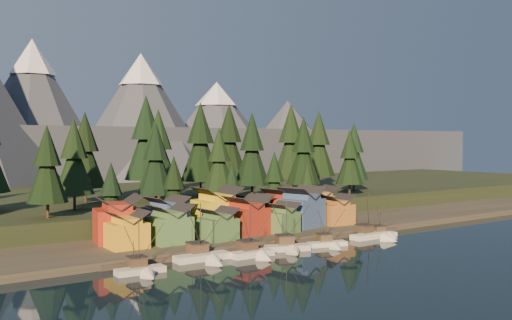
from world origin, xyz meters
TOP-DOWN VIEW (x-y plane):
  - ground at (0.00, 0.00)m, footprint 500.00×500.00m
  - shore_strip at (0.00, 40.00)m, footprint 400.00×50.00m
  - hillside at (0.00, 90.00)m, footprint 420.00×100.00m
  - dock at (0.00, 16.50)m, footprint 80.00×4.00m
  - mountain_ridge at (-4.20, 213.59)m, footprint 560.00×190.00m
  - boat_0 at (-34.83, 8.01)m, footprint 9.31×10.05m
  - boat_1 at (-20.22, 10.91)m, footprint 11.87×12.84m
  - boat_2 at (-10.14, 8.34)m, footprint 9.66×10.50m
  - boat_3 at (-0.64, 9.16)m, footprint 10.34×10.91m
  - boat_4 at (10.00, 7.98)m, footprint 9.62×10.04m
  - boat_5 at (25.90, 9.20)m, footprint 11.60×12.60m
  - boat_6 at (29.87, 9.82)m, footprint 8.07×8.57m
  - house_front_0 at (-30.26, 25.71)m, footprint 7.86×7.45m
  - house_front_1 at (-20.55, 25.37)m, footprint 8.11×7.79m
  - house_front_2 at (-9.93, 23.02)m, footprint 7.77×7.82m
  - house_front_3 at (-0.16, 25.79)m, footprint 9.66×9.29m
  - house_front_4 at (7.92, 23.08)m, footprint 8.34×8.79m
  - house_front_5 at (17.69, 26.73)m, footprint 11.62×10.95m
  - house_front_6 at (28.13, 25.02)m, footprint 8.71×8.33m
  - house_back_0 at (-29.41, 32.95)m, footprint 11.07×10.77m
  - house_back_1 at (-16.98, 34.04)m, footprint 8.94×9.03m
  - house_back_2 at (-3.54, 33.65)m, footprint 10.60×9.80m
  - house_back_3 at (7.90, 33.75)m, footprint 9.11×8.37m
  - house_back_4 at (16.86, 33.78)m, footprint 9.91×9.62m
  - house_back_5 at (30.01, 33.94)m, footprint 10.16×10.24m
  - tree_hill_2 at (-40.00, 48.00)m, footprint 9.18×9.18m
  - tree_hill_3 at (-30.00, 60.00)m, footprint 10.08×10.08m
  - tree_hill_4 at (-22.00, 75.00)m, footprint 11.18×11.18m
  - tree_hill_5 at (-12.00, 50.00)m, footprint 9.72×9.72m
  - tree_hill_6 at (-4.00, 65.00)m, footprint 11.55×11.55m
  - tree_hill_7 at (6.00, 48.00)m, footprint 9.20×9.20m
  - tree_hill_8 at (14.00, 72.00)m, footprint 12.84×12.84m
  - tree_hill_9 at (22.00, 55.00)m, footprint 11.24×11.24m
  - tree_hill_10 at (30.00, 80.00)m, footprint 13.07×13.07m
  - tree_hill_11 at (38.00, 50.00)m, footprint 10.79×10.79m
  - tree_hill_12 at (46.00, 66.00)m, footprint 12.98×12.98m
  - tree_hill_13 at (56.00, 48.00)m, footprint 9.14×9.14m
  - tree_hill_14 at (64.00, 72.00)m, footprint 12.32×12.32m
  - tree_hill_15 at (0.00, 82.00)m, footprint 13.80×13.80m
  - tree_hill_17 at (68.00, 58.00)m, footprint 10.33×10.33m
  - tree_shore_0 at (-28.00, 40.00)m, footprint 7.44×7.44m
  - tree_shore_1 at (-12.00, 40.00)m, footprint 7.97×7.97m
  - tree_shore_2 at (5.00, 40.00)m, footprint 7.01×7.01m
  - tree_shore_3 at (19.00, 40.00)m, footprint 8.30×8.30m
  - tree_shore_4 at (31.00, 40.00)m, footprint 6.64×6.64m

SIDE VIEW (x-z plane):
  - ground at x=0.00m, z-range 0.00..0.00m
  - dock at x=0.00m, z-range 0.00..1.00m
  - shore_strip at x=0.00m, z-range 0.00..1.50m
  - boat_4 at x=10.00m, z-range -3.18..6.85m
  - boat_6 at x=29.87m, z-range -2.98..6.93m
  - boat_0 at x=-34.83m, z-range -3.32..7.41m
  - boat_5 at x=25.90m, z-range -3.87..8.21m
  - boat_1 at x=-20.22m, z-range -4.01..8.61m
  - boat_3 at x=-0.64m, z-range -3.68..8.39m
  - boat_2 at x=-10.14m, z-range -3.65..8.39m
  - hillside at x=0.00m, z-range 0.00..6.00m
  - house_front_2 at x=-9.93m, z-range 1.68..8.85m
  - house_front_4 at x=7.92m, z-range 1.68..8.92m
  - house_front_0 at x=-30.26m, z-range 1.70..9.39m
  - house_front_6 at x=28.13m, z-range 1.70..9.54m
  - house_back_3 at x=7.90m, z-range 1.71..9.94m
  - house_front_1 at x=-20.55m, z-range 1.71..10.05m
  - house_front_3 at x=-0.16m, z-range 1.73..10.80m
  - house_back_1 at x=-16.98m, z-range 1.73..11.00m
  - house_back_5 at x=30.01m, z-range 1.74..11.22m
  - house_back_4 at x=16.86m, z-range 1.74..11.33m
  - house_back_0 at x=-29.41m, z-range 1.76..12.04m
  - house_front_5 at x=17.69m, z-range 1.76..12.12m
  - house_back_2 at x=-3.54m, z-range 1.77..12.62m
  - tree_shore_4 at x=31.00m, z-range 2.21..17.68m
  - tree_shore_2 at x=5.00m, z-range 2.25..18.59m
  - tree_shore_0 at x=-28.00m, z-range 2.30..19.63m
  - tree_shore_1 at x=-12.00m, z-range 2.36..20.94m
  - tree_shore_3 at x=19.00m, z-range 2.40..21.73m
  - tree_hill_13 at x=56.00m, z-range 6.99..28.28m
  - tree_hill_2 at x=-40.00m, z-range 6.99..28.39m
  - tree_hill_7 at x=6.00m, z-range 7.00..28.43m
  - tree_hill_5 at x=-12.00m, z-range 7.05..29.71m
  - tree_hill_3 at x=-30.00m, z-range 7.09..30.58m
  - tree_hill_17 at x=68.00m, z-range 7.12..31.18m
  - tree_hill_11 at x=38.00m, z-range 7.17..32.30m
  - tree_hill_4 at x=-22.00m, z-range 7.22..33.26m
  - tree_hill_9 at x=22.00m, z-range 7.22..33.40m
  - tree_hill_6 at x=-4.00m, z-range 7.26..34.16m
  - tree_hill_14 at x=64.00m, z-range 7.34..36.05m
  - tree_hill_8 at x=14.00m, z-range 7.40..37.30m
  - tree_hill_12 at x=46.00m, z-range 7.41..37.66m
  - tree_hill_10 at x=30.00m, z-range 7.42..37.87m
  - tree_hill_15 at x=0.00m, z-range 7.50..39.64m
  - mountain_ridge at x=-4.20m, z-range -18.94..71.06m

